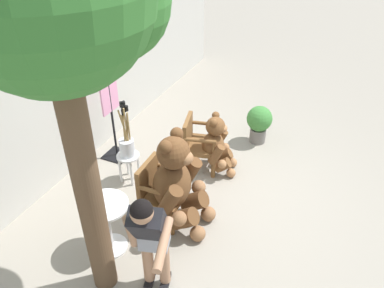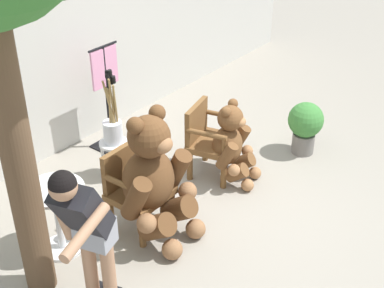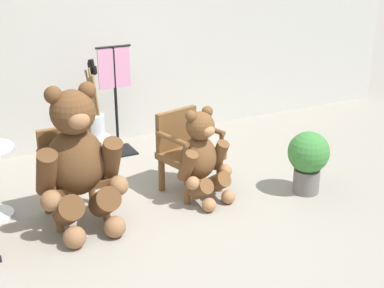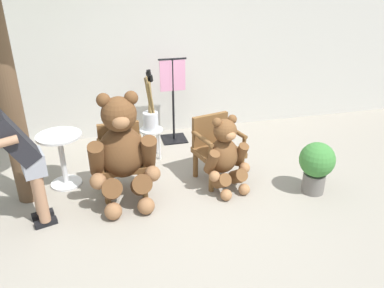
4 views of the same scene
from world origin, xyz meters
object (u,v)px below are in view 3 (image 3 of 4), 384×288
Objects in this scene: brush_bucket at (95,119)px; clothing_display_stand at (116,98)px; potted_plant at (308,158)px; teddy_bear_small at (202,156)px; wooden_chair_left at (72,171)px; wooden_chair_right at (187,149)px; white_stool at (96,146)px; teddy_bear_large at (78,160)px.

clothing_display_stand reaches higher than brush_bucket.
teddy_bear_small is at bearing 161.14° from potted_plant.
teddy_bear_small reaches higher than wooden_chair_left.
wooden_chair_right is 1.26× the size of potted_plant.
clothing_display_stand is (-0.30, 1.36, 0.26)m from wooden_chair_right.
white_stool is 0.68× the size of potted_plant.
teddy_bear_large reaches higher than teddy_bear_small.
teddy_bear_large is 2.98× the size of white_stool.
clothing_display_stand is (-1.40, 2.01, 0.32)m from potted_plant.
teddy_bear_small is at bearing -54.89° from brush_bucket.
white_stool is 0.52× the size of brush_bucket.
teddy_bear_large is at bearing 178.29° from teddy_bear_small.
potted_plant is at bearing -55.22° from clothing_display_stand.
wooden_chair_right is 1.12m from brush_bucket.
clothing_display_stand is (-0.33, 1.65, 0.24)m from teddy_bear_small.
wooden_chair_right is 0.63× the size of clothing_display_stand.
potted_plant is (1.07, -0.37, -0.09)m from teddy_bear_small.
brush_bucket is (-0.77, 1.10, 0.19)m from teddy_bear_small.
white_stool is (-0.75, 0.81, -0.11)m from wooden_chair_right.
clothing_display_stand is at bearing 101.16° from teddy_bear_small.
brush_bucket is at bearing 58.35° from wooden_chair_left.
brush_bucket is 0.71m from clothing_display_stand.
brush_bucket is (-0.74, 0.81, 0.21)m from wooden_chair_right.
white_stool is at bearing -129.40° from clothing_display_stand.
potted_plant is at bearing -9.82° from teddy_bear_large.
teddy_bear_large reaches higher than brush_bucket.
brush_bucket reaches higher than white_stool.
teddy_bear_large is (-1.24, -0.25, 0.21)m from wooden_chair_right.
teddy_bear_large reaches higher than wooden_chair_left.
teddy_bear_small is 1.45× the size of potted_plant.
potted_plant is at bearing -30.85° from wooden_chair_right.
teddy_bear_small is at bearing -54.92° from white_stool.
wooden_chair_right is at bearing 149.15° from potted_plant.
white_stool is at bearing 58.53° from wooden_chair_left.
clothing_display_stand is (0.45, 0.55, 0.36)m from white_stool.
wooden_chair_left is at bearing -121.47° from white_stool.
brush_bucket is 1.31× the size of potted_plant.
brush_bucket reaches higher than wooden_chair_right.
wooden_chair_left is at bearing -121.65° from brush_bucket.
wooden_chair_right is at bearing -47.32° from brush_bucket.
wooden_chair_left is at bearing 166.99° from teddy_bear_small.
brush_bucket is 0.65× the size of clothing_display_stand.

